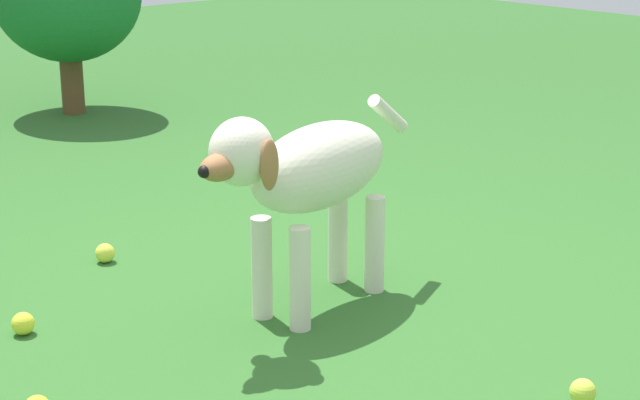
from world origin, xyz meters
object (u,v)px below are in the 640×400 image
(dog, at_px, (308,174))
(tennis_ball_3, at_px, (583,392))
(tennis_ball_1, at_px, (105,253))
(tennis_ball_0, at_px, (23,324))

(dog, relative_size, tennis_ball_3, 14.24)
(tennis_ball_1, bearing_deg, tennis_ball_0, -52.95)
(dog, distance_m, tennis_ball_0, 0.92)
(tennis_ball_3, bearing_deg, dog, -172.72)
(tennis_ball_0, height_order, tennis_ball_1, same)
(tennis_ball_0, bearing_deg, tennis_ball_3, 33.06)
(dog, height_order, tennis_ball_1, dog)
(tennis_ball_0, relative_size, tennis_ball_3, 1.00)
(tennis_ball_3, bearing_deg, tennis_ball_1, -167.50)
(tennis_ball_1, bearing_deg, dog, 18.44)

